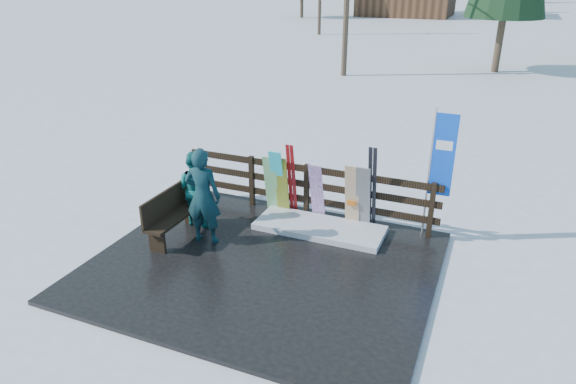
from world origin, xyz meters
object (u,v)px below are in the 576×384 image
at_px(snowboard_1, 271,185).
at_px(snowboard_4, 363,198).
at_px(rental_flag, 440,160).
at_px(snowboard_2, 282,186).
at_px(person_back, 195,188).
at_px(bench, 171,213).
at_px(snowboard_5, 352,197).
at_px(snowboard_0, 278,182).
at_px(snowboard_3, 317,192).
at_px(person_front, 203,196).

bearing_deg(snowboard_1, snowboard_4, 0.00).
bearing_deg(rental_flag, snowboard_2, -175.04).
height_order(snowboard_4, person_back, person_back).
distance_m(bench, snowboard_1, 2.22).
bearing_deg(person_back, snowboard_1, -137.78).
xyz_separation_m(snowboard_5, person_back, (-3.02, -1.03, 0.09)).
bearing_deg(person_back, snowboard_0, -141.10).
xyz_separation_m(bench, person_back, (0.11, 0.73, 0.27)).
bearing_deg(snowboard_3, person_back, -155.59).
xyz_separation_m(bench, snowboard_2, (1.60, 1.76, 0.15)).
distance_m(snowboard_2, snowboard_4, 1.76).
bearing_deg(snowboard_0, snowboard_2, 0.00).
relative_size(snowboard_4, person_front, 0.74).
xyz_separation_m(snowboard_4, snowboard_5, (-0.23, -0.00, -0.01)).
relative_size(rental_flag, person_front, 1.37).
relative_size(snowboard_2, rental_flag, 0.52).
relative_size(bench, snowboard_2, 1.11).
xyz_separation_m(snowboard_1, snowboard_5, (1.78, -0.00, 0.03)).
bearing_deg(snowboard_4, snowboard_3, 180.00).
height_order(snowboard_2, snowboard_3, snowboard_2).
bearing_deg(snowboard_0, snowboard_3, 0.00).
bearing_deg(snowboard_5, snowboard_1, 180.00).
height_order(snowboard_4, person_front, person_front).
bearing_deg(snowboard_3, person_front, -135.95).
bearing_deg(snowboard_3, bench, -143.59).
bearing_deg(snowboard_0, bench, -130.62).
distance_m(snowboard_0, rental_flag, 3.33).
distance_m(snowboard_4, rental_flag, 1.65).
distance_m(snowboard_3, snowboard_4, 0.98).
xyz_separation_m(snowboard_2, person_front, (-0.91, -1.64, 0.29)).
distance_m(snowboard_2, person_back, 1.81).
distance_m(snowboard_0, snowboard_1, 0.17).
height_order(snowboard_1, snowboard_4, snowboard_4).
distance_m(bench, person_front, 0.82).
xyz_separation_m(snowboard_1, snowboard_2, (0.25, -0.00, 0.00)).
bearing_deg(snowboard_3, snowboard_4, 0.00).
bearing_deg(snowboard_4, snowboard_5, -180.00).
bearing_deg(bench, person_front, 9.44).
bearing_deg(snowboard_4, person_back, -162.38).
bearing_deg(snowboard_5, snowboard_3, 180.00).
xyz_separation_m(snowboard_0, person_back, (-1.40, -1.03, 0.05)).
relative_size(snowboard_1, snowboard_3, 0.99).
xyz_separation_m(snowboard_3, person_front, (-1.70, -1.64, 0.29)).
bearing_deg(snowboard_2, snowboard_3, 0.00).
bearing_deg(person_front, snowboard_1, -120.83).
distance_m(snowboard_0, snowboard_5, 1.63).
bearing_deg(bench, snowboard_4, 27.63).
height_order(bench, rental_flag, rental_flag).
bearing_deg(bench, snowboard_1, 52.46).
relative_size(snowboard_5, rental_flag, 0.54).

